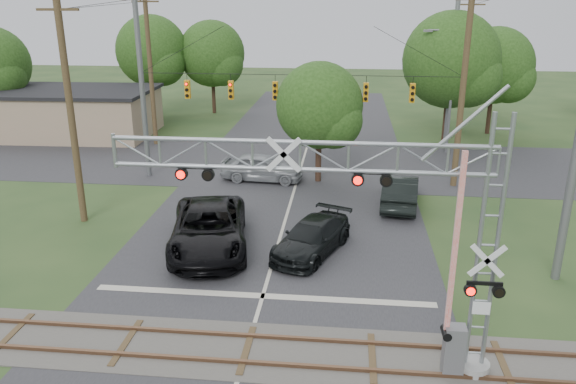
# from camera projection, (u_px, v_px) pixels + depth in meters

# --- Properties ---
(road_main) EXTENTS (14.00, 90.00, 0.02)m
(road_main) POSITION_uv_depth(u_px,v_px,m) (277.00, 247.00, 25.53)
(road_main) COLOR #2C2C2E
(road_main) RESTS_ON ground
(road_cross) EXTENTS (90.00, 12.00, 0.02)m
(road_cross) POSITION_uv_depth(u_px,v_px,m) (302.00, 163.00, 38.69)
(road_cross) COLOR #2C2C2E
(road_cross) RESTS_ON ground
(railroad_track) EXTENTS (90.00, 3.20, 0.17)m
(railroad_track) POSITION_uv_depth(u_px,v_px,m) (247.00, 350.00, 18.00)
(railroad_track) COLOR #4A4740
(railroad_track) RESTS_ON ground
(crossing_gantry) EXTENTS (11.18, 1.01, 7.94)m
(crossing_gantry) POSITION_uv_depth(u_px,v_px,m) (370.00, 219.00, 15.71)
(crossing_gantry) COLOR gray
(crossing_gantry) RESTS_ON ground
(traffic_signal_span) EXTENTS (19.34, 0.36, 11.50)m
(traffic_signal_span) POSITION_uv_depth(u_px,v_px,m) (313.00, 89.00, 32.98)
(traffic_signal_span) COLOR slate
(traffic_signal_span) RESTS_ON ground
(pickup_black) EXTENTS (4.60, 7.62, 1.98)m
(pickup_black) POSITION_uv_depth(u_px,v_px,m) (209.00, 228.00, 25.08)
(pickup_black) COLOR black
(pickup_black) RESTS_ON ground
(car_dark) EXTENTS (3.85, 5.53, 1.49)m
(car_dark) POSITION_uv_depth(u_px,v_px,m) (312.00, 237.00, 24.74)
(car_dark) COLOR black
(car_dark) RESTS_ON ground
(sedan_silver) EXTENTS (5.21, 2.46, 1.72)m
(sedan_silver) POSITION_uv_depth(u_px,v_px,m) (262.00, 167.00, 34.69)
(sedan_silver) COLOR gray
(sedan_silver) RESTS_ON ground
(suv_dark) EXTENTS (2.45, 5.43, 1.73)m
(suv_dark) POSITION_uv_depth(u_px,v_px,m) (400.00, 190.00, 30.43)
(suv_dark) COLOR black
(suv_dark) RESTS_ON ground
(commercial_building) EXTENTS (16.49, 8.85, 3.78)m
(commercial_building) POSITION_uv_depth(u_px,v_px,m) (55.00, 112.00, 46.19)
(commercial_building) COLOR tan
(commercial_building) RESTS_ON ground
(streetlight) EXTENTS (2.37, 0.25, 8.88)m
(streetlight) POSITION_uv_depth(u_px,v_px,m) (450.00, 85.00, 39.67)
(streetlight) COLOR slate
(streetlight) RESTS_ON ground
(utility_poles) EXTENTS (26.41, 27.40, 12.90)m
(utility_poles) POSITION_uv_depth(u_px,v_px,m) (348.00, 79.00, 35.18)
(utility_poles) COLOR #43341F
(utility_poles) RESTS_ON ground
(treeline) EXTENTS (58.87, 26.72, 10.01)m
(treeline) POSITION_uv_depth(u_px,v_px,m) (310.00, 62.00, 46.61)
(treeline) COLOR #362318
(treeline) RESTS_ON ground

